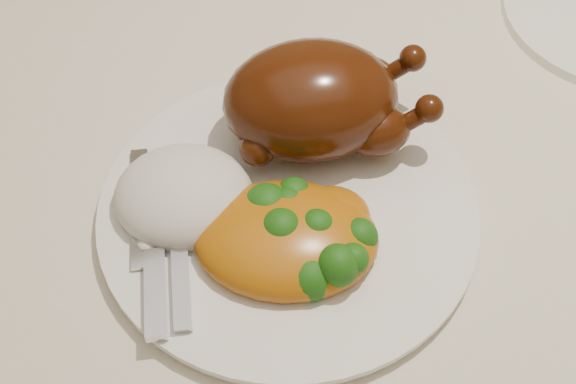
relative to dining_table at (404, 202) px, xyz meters
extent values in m
cube|color=brown|center=(0.00, 0.00, 0.07)|extent=(1.60, 0.90, 0.04)
cube|color=beige|center=(0.00, 0.00, 0.10)|extent=(1.72, 1.02, 0.01)
cylinder|color=white|center=(-0.13, -0.06, 0.11)|extent=(0.34, 0.34, 0.01)
ellipsoid|color=#441807|center=(-0.10, 0.01, 0.16)|extent=(0.16, 0.13, 0.09)
ellipsoid|color=#441807|center=(-0.11, 0.00, 0.18)|extent=(0.08, 0.06, 0.04)
ellipsoid|color=#441807|center=(-0.05, -0.03, 0.15)|extent=(0.06, 0.04, 0.04)
sphere|color=#441807|center=(-0.01, -0.03, 0.17)|extent=(0.02, 0.02, 0.02)
ellipsoid|color=#441807|center=(-0.04, 0.03, 0.15)|extent=(0.06, 0.04, 0.04)
sphere|color=#441807|center=(0.00, 0.02, 0.17)|extent=(0.02, 0.02, 0.02)
sphere|color=#441807|center=(-0.15, -0.02, 0.15)|extent=(0.03, 0.03, 0.03)
sphere|color=#441807|center=(-0.14, 0.05, 0.15)|extent=(0.03, 0.03, 0.03)
ellipsoid|color=silver|center=(-0.21, -0.04, 0.13)|extent=(0.13, 0.13, 0.06)
ellipsoid|color=#B96A0B|center=(-0.15, -0.10, 0.13)|extent=(0.17, 0.15, 0.05)
ellipsoid|color=#B96A0B|center=(-0.11, -0.09, 0.13)|extent=(0.06, 0.06, 0.03)
ellipsoid|color=#153809|center=(-0.14, -0.14, 0.13)|extent=(0.04, 0.04, 0.04)
ellipsoid|color=#153809|center=(-0.18, -0.06, 0.13)|extent=(0.03, 0.03, 0.03)
ellipsoid|color=#153809|center=(-0.15, -0.07, 0.13)|extent=(0.04, 0.04, 0.04)
ellipsoid|color=#153809|center=(-0.14, -0.07, 0.13)|extent=(0.03, 0.03, 0.03)
ellipsoid|color=#153809|center=(-0.13, -0.10, 0.13)|extent=(0.03, 0.03, 0.03)
ellipsoid|color=#153809|center=(-0.15, -0.10, 0.14)|extent=(0.03, 0.03, 0.04)
ellipsoid|color=#153809|center=(-0.13, -0.06, 0.14)|extent=(0.03, 0.03, 0.02)
ellipsoid|color=#153809|center=(-0.12, -0.14, 0.14)|extent=(0.03, 0.03, 0.03)
ellipsoid|color=#153809|center=(-0.10, -0.14, 0.14)|extent=(0.02, 0.02, 0.02)
ellipsoid|color=#153809|center=(-0.17, -0.10, 0.13)|extent=(0.02, 0.02, 0.02)
ellipsoid|color=#153809|center=(-0.12, -0.10, 0.14)|extent=(0.03, 0.03, 0.03)
ellipsoid|color=#153809|center=(-0.09, -0.11, 0.13)|extent=(0.03, 0.03, 0.03)
cube|color=silver|center=(-0.25, -0.03, 0.12)|extent=(0.03, 0.12, 0.00)
cube|color=silver|center=(-0.25, -0.12, 0.12)|extent=(0.03, 0.08, 0.01)
cube|color=silver|center=(-0.23, -0.11, 0.12)|extent=(0.02, 0.08, 0.01)
cube|color=silver|center=(-0.23, -0.03, 0.12)|extent=(0.02, 0.08, 0.00)
camera|label=1|loc=(-0.23, -0.43, 0.63)|focal=50.00mm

